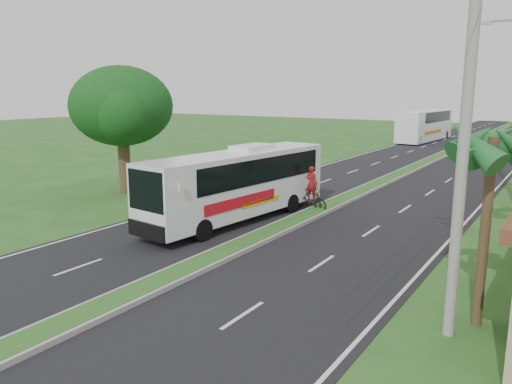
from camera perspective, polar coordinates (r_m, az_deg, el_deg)
The scene contains 11 objects.
ground at distance 16.28m, azimuth -11.92°, elevation -10.78°, with size 180.00×180.00×0.00m, color #26521E.
road_asphalt at distance 32.95m, azimuth 13.35°, elevation 0.59°, with size 14.00×160.00×0.02m, color black.
median_strip at distance 32.94m, azimuth 13.36°, elevation 0.74°, with size 1.20×160.00×0.18m.
lane_edge_left at distance 35.72m, azimuth 3.20°, elevation 1.70°, with size 0.12×160.00×0.01m, color silver.
lane_edge_right at distance 31.41m, azimuth 24.91°, elevation -0.74°, with size 0.12×160.00×0.01m, color silver.
palm_verge_a at distance 13.72m, azimuth 25.46°, elevation 4.67°, with size 2.40×2.40×5.45m.
shade_tree at distance 30.79m, azimuth -15.23°, elevation 9.16°, with size 6.30×6.00×7.54m.
utility_pole_a at distance 12.75m, azimuth 22.94°, elevation 8.65°, with size 1.60×0.28×11.00m.
coach_bus_main at distance 23.50m, azimuth -1.96°, elevation 1.33°, with size 3.38×11.10×3.53m.
coach_bus_far at distance 64.35m, azimuth 18.77°, elevation 7.38°, with size 3.56×12.73×3.66m.
motorcyclist at distance 25.79m, azimuth 6.34°, elevation -0.30°, with size 1.80×0.63×2.33m.
Camera 1 is at (10.80, -10.53, 6.13)m, focal length 35.00 mm.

